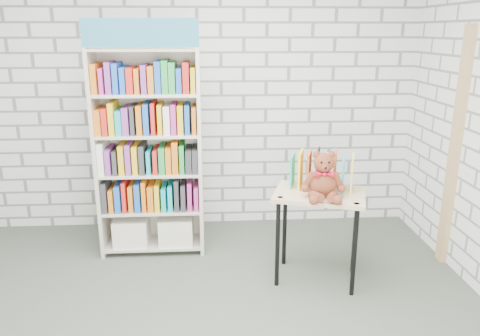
{
  "coord_description": "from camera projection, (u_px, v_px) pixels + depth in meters",
  "views": [
    {
      "loc": [
        0.11,
        -2.85,
        2.04
      ],
      "look_at": [
        0.36,
        0.95,
        0.92
      ],
      "focal_mm": 35.0,
      "sensor_mm": 36.0,
      "label": 1
    }
  ],
  "objects": [
    {
      "name": "bookshelf",
      "position": [
        150.0,
        152.0,
        4.29
      ],
      "size": [
        0.96,
        0.37,
        2.14
      ],
      "color": "beige",
      "rests_on": "ground"
    },
    {
      "name": "room_shell",
      "position": [
        191.0,
        76.0,
        2.79
      ],
      "size": [
        4.52,
        4.02,
        2.81
      ],
      "color": "silver",
      "rests_on": "ground"
    },
    {
      "name": "door_trim",
      "position": [
        455.0,
        150.0,
        4.05
      ],
      "size": [
        0.05,
        0.12,
        2.1
      ],
      "primitive_type": "cube",
      "color": "tan",
      "rests_on": "ground"
    },
    {
      "name": "display_table",
      "position": [
        319.0,
        205.0,
        3.83
      ],
      "size": [
        0.84,
        0.7,
        0.78
      ],
      "color": "tan",
      "rests_on": "ground"
    },
    {
      "name": "table_books",
      "position": [
        322.0,
        171.0,
        3.87
      ],
      "size": [
        0.55,
        0.36,
        0.3
      ],
      "color": "#28AE9A",
      "rests_on": "display_table"
    },
    {
      "name": "ground",
      "position": [
        198.0,
        332.0,
        3.3
      ],
      "size": [
        4.5,
        4.5,
        0.0
      ],
      "primitive_type": "plane",
      "color": "#41493E",
      "rests_on": "ground"
    },
    {
      "name": "teddy_bear",
      "position": [
        323.0,
        179.0,
        3.65
      ],
      "size": [
        0.35,
        0.32,
        0.37
      ],
      "color": "brown",
      "rests_on": "display_table"
    }
  ]
}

